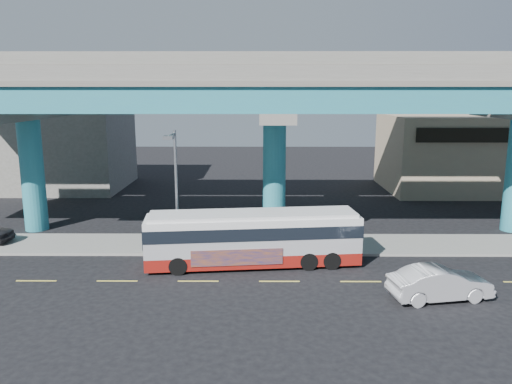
{
  "coord_description": "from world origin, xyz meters",
  "views": [
    {
      "loc": [
        -1.01,
        -23.44,
        9.2
      ],
      "look_at": [
        -1.18,
        4.0,
        3.62
      ],
      "focal_mm": 35.0,
      "sensor_mm": 36.0,
      "label": 1
    }
  ],
  "objects_px": {
    "street_lamp": "(174,174)",
    "stop_sign": "(325,222)",
    "sedan": "(440,283)",
    "transit_bus": "(253,236)"
  },
  "relations": [
    {
      "from": "transit_bus",
      "to": "stop_sign",
      "type": "height_order",
      "value": "transit_bus"
    },
    {
      "from": "sedan",
      "to": "street_lamp",
      "type": "xyz_separation_m",
      "value": [
        -12.74,
        5.84,
        3.96
      ]
    },
    {
      "from": "transit_bus",
      "to": "stop_sign",
      "type": "xyz_separation_m",
      "value": [
        4.06,
        2.11,
        0.25
      ]
    },
    {
      "from": "transit_bus",
      "to": "street_lamp",
      "type": "height_order",
      "value": "street_lamp"
    },
    {
      "from": "stop_sign",
      "to": "street_lamp",
      "type": "bearing_deg",
      "value": 159.94
    },
    {
      "from": "sedan",
      "to": "stop_sign",
      "type": "bearing_deg",
      "value": 23.36
    },
    {
      "from": "sedan",
      "to": "street_lamp",
      "type": "bearing_deg",
      "value": 55.25
    },
    {
      "from": "street_lamp",
      "to": "stop_sign",
      "type": "xyz_separation_m",
      "value": [
        8.4,
        0.72,
        -2.86
      ]
    },
    {
      "from": "street_lamp",
      "to": "stop_sign",
      "type": "bearing_deg",
      "value": 4.87
    },
    {
      "from": "street_lamp",
      "to": "stop_sign",
      "type": "distance_m",
      "value": 8.9
    }
  ]
}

